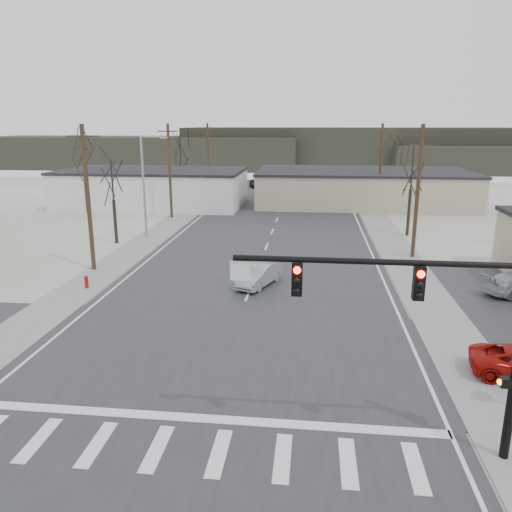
{
  "coord_description": "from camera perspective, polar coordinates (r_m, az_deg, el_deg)",
  "views": [
    {
      "loc": [
        3.67,
        -20.29,
        10.07
      ],
      "look_at": [
        0.54,
        7.41,
        2.6
      ],
      "focal_mm": 35.0,
      "sensor_mm": 36.0,
      "label": 1
    }
  ],
  "objects": [
    {
      "name": "ground",
      "position": [
        22.94,
        -3.49,
        -11.06
      ],
      "size": [
        140.0,
        140.0,
        0.0
      ],
      "primitive_type": "plane",
      "color": "white",
      "rests_on": "ground"
    },
    {
      "name": "main_road",
      "position": [
        36.87,
        0.49,
        -0.81
      ],
      "size": [
        18.0,
        110.0,
        0.05
      ],
      "primitive_type": "cube",
      "color": "#27272A",
      "rests_on": "ground"
    },
    {
      "name": "cross_road",
      "position": [
        22.93,
        -3.49,
        -11.01
      ],
      "size": [
        90.0,
        10.0,
        0.04
      ],
      "primitive_type": "cube",
      "color": "#27272A",
      "rests_on": "ground"
    },
    {
      "name": "sidewalk_left",
      "position": [
        43.9,
        -12.71,
        1.41
      ],
      "size": [
        3.0,
        90.0,
        0.06
      ],
      "primitive_type": "cube",
      "color": "gray",
      "rests_on": "ground"
    },
    {
      "name": "sidewalk_right",
      "position": [
        42.09,
        15.73,
        0.63
      ],
      "size": [
        3.0,
        90.0,
        0.06
      ],
      "primitive_type": "cube",
      "color": "gray",
      "rests_on": "ground"
    },
    {
      "name": "traffic_signal_mast",
      "position": [
        15.66,
        21.78,
        -6.27
      ],
      "size": [
        8.95,
        0.43,
        7.2
      ],
      "color": "black",
      "rests_on": "ground"
    },
    {
      "name": "fire_hydrant",
      "position": [
        32.94,
        -18.81,
        -2.8
      ],
      "size": [
        0.24,
        0.24,
        0.87
      ],
      "color": "#A50C0C",
      "rests_on": "ground"
    },
    {
      "name": "building_left_far",
      "position": [
        63.89,
        -11.64,
        7.67
      ],
      "size": [
        22.3,
        12.3,
        4.5
      ],
      "color": "silver",
      "rests_on": "ground"
    },
    {
      "name": "building_right_far",
      "position": [
        65.08,
        12.09,
        7.69
      ],
      "size": [
        26.3,
        14.3,
        4.3
      ],
      "color": "tan",
      "rests_on": "ground"
    },
    {
      "name": "upole_left_b",
      "position": [
        36.0,
        -18.67,
        6.48
      ],
      "size": [
        2.2,
        0.3,
        10.0
      ],
      "color": "#42341E",
      "rests_on": "ground"
    },
    {
      "name": "upole_left_c",
      "position": [
        54.66,
        -9.84,
        9.7
      ],
      "size": [
        2.2,
        0.3,
        10.0
      ],
      "color": "#42341E",
      "rests_on": "ground"
    },
    {
      "name": "upole_left_d",
      "position": [
        74.02,
        -5.5,
        11.18
      ],
      "size": [
        2.2,
        0.3,
        10.0
      ],
      "color": "#42341E",
      "rests_on": "ground"
    },
    {
      "name": "upole_right_a",
      "position": [
        39.38,
        18.01,
        7.21
      ],
      "size": [
        2.2,
        0.3,
        10.0
      ],
      "color": "#42341E",
      "rests_on": "ground"
    },
    {
      "name": "upole_right_b",
      "position": [
        60.99,
        14.02,
        10.01
      ],
      "size": [
        2.2,
        0.3,
        10.0
      ],
      "color": "#42341E",
      "rests_on": "ground"
    },
    {
      "name": "streetlight_main",
      "position": [
        44.97,
        -12.5,
        8.29
      ],
      "size": [
        2.4,
        0.25,
        9.0
      ],
      "color": "gray",
      "rests_on": "ground"
    },
    {
      "name": "tree_left_near",
      "position": [
        43.87,
        -16.1,
        8.09
      ],
      "size": [
        3.3,
        3.3,
        7.35
      ],
      "color": "#2E241C",
      "rests_on": "ground"
    },
    {
      "name": "tree_right_mid",
      "position": [
        47.3,
        17.41,
        9.31
      ],
      "size": [
        3.74,
        3.74,
        8.33
      ],
      "color": "#2E241C",
      "rests_on": "ground"
    },
    {
      "name": "tree_left_far",
      "position": [
        68.71,
        -8.65,
        11.67
      ],
      "size": [
        3.96,
        3.96,
        8.82
      ],
      "color": "#2E241C",
      "rests_on": "ground"
    },
    {
      "name": "tree_right_far",
      "position": [
        73.31,
        15.61,
        10.95
      ],
      "size": [
        3.52,
        3.52,
        7.84
      ],
      "color": "#2E241C",
      "rests_on": "ground"
    },
    {
      "name": "tree_left_mid",
      "position": [
        60.17,
        -19.16,
        10.58
      ],
      "size": [
        3.96,
        3.96,
        8.82
      ],
      "color": "#2E241C",
      "rests_on": "ground"
    },
    {
      "name": "hill_left",
      "position": [
        118.94,
        -12.8,
        11.47
      ],
      "size": [
        70.0,
        18.0,
        7.0
      ],
      "primitive_type": "cube",
      "color": "#333026",
      "rests_on": "ground"
    },
    {
      "name": "hill_center",
      "position": [
        116.97,
        12.26,
        11.94
      ],
      "size": [
        80.0,
        18.0,
        9.0
      ],
      "primitive_type": "cube",
      "color": "#333026",
      "rests_on": "ground"
    },
    {
      "name": "sedan_crossing",
      "position": [
        31.63,
        0.29,
        -2.18
      ],
      "size": [
        2.86,
        4.37,
        1.36
      ],
      "primitive_type": "imported",
      "rotation": [
        0.0,
        0.0,
        -0.38
      ],
      "color": "gray",
      "rests_on": "main_road"
    },
    {
      "name": "car_far_a",
      "position": [
        69.06,
        5.22,
        7.26
      ],
      "size": [
        2.86,
        5.7,
        1.59
      ],
      "primitive_type": "imported",
      "rotation": [
        0.0,
        0.0,
        3.02
      ],
      "color": "black",
      "rests_on": "main_road"
    },
    {
      "name": "car_far_b",
      "position": [
        80.52,
        -0.05,
        8.33
      ],
      "size": [
        2.73,
        4.25,
        1.35
      ],
      "primitive_type": "imported",
      "rotation": [
        0.0,
        0.0,
        0.31
      ],
      "color": "black",
      "rests_on": "main_road"
    }
  ]
}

